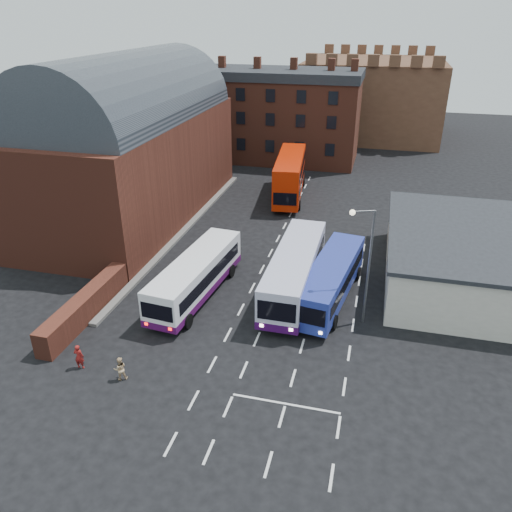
% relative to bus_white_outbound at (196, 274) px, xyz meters
% --- Properties ---
extents(ground, '(180.00, 180.00, 0.00)m').
position_rel_bus_white_outbound_xyz_m(ground, '(3.75, -6.68, -1.84)').
color(ground, black).
extents(railway_station, '(12.00, 28.00, 16.00)m').
position_rel_bus_white_outbound_xyz_m(railway_station, '(-11.75, 14.32, 5.80)').
color(railway_station, '#602B1E').
rests_on(railway_station, ground).
extents(forecourt_wall, '(1.20, 10.00, 1.80)m').
position_rel_bus_white_outbound_xyz_m(forecourt_wall, '(-6.45, -4.68, -0.94)').
color(forecourt_wall, '#602B1E').
rests_on(forecourt_wall, ground).
extents(cream_building, '(10.40, 16.40, 4.25)m').
position_rel_bus_white_outbound_xyz_m(cream_building, '(18.75, 7.32, 0.32)').
color(cream_building, beige).
rests_on(cream_building, ground).
extents(brick_terrace, '(22.00, 10.00, 11.00)m').
position_rel_bus_white_outbound_xyz_m(brick_terrace, '(-2.25, 39.32, 3.66)').
color(brick_terrace, brown).
rests_on(brick_terrace, ground).
extents(castle_keep, '(22.00, 22.00, 12.00)m').
position_rel_bus_white_outbound_xyz_m(castle_keep, '(9.75, 59.32, 4.16)').
color(castle_keep, brown).
rests_on(castle_keep, ground).
extents(bus_white_outbound, '(3.70, 11.60, 3.11)m').
position_rel_bus_white_outbound_xyz_m(bus_white_outbound, '(0.00, 0.00, 0.00)').
color(bus_white_outbound, white).
rests_on(bus_white_outbound, ground).
extents(bus_white_inbound, '(3.21, 12.61, 3.44)m').
position_rel_bus_white_outbound_xyz_m(bus_white_inbound, '(6.99, 2.28, 0.19)').
color(bus_white_inbound, silver).
rests_on(bus_white_inbound, ground).
extents(bus_blue, '(4.07, 11.39, 3.04)m').
position_rel_bus_white_outbound_xyz_m(bus_blue, '(9.75, 1.89, -0.04)').
color(bus_blue, '#243395').
rests_on(bus_blue, ground).
extents(bus_red_double, '(4.06, 12.29, 4.82)m').
position_rel_bus_white_outbound_xyz_m(bus_red_double, '(2.59, 23.20, 0.73)').
color(bus_red_double, red).
rests_on(bus_red_double, ground).
extents(street_lamp, '(1.61, 0.78, 8.36)m').
position_rel_bus_white_outbound_xyz_m(street_lamp, '(12.07, -0.61, 3.21)').
color(street_lamp, '#5B5C60').
rests_on(street_lamp, ground).
extents(pedestrian_red, '(0.63, 0.44, 1.64)m').
position_rel_bus_white_outbound_xyz_m(pedestrian_red, '(-3.85, -9.71, -1.01)').
color(pedestrian_red, maroon).
rests_on(pedestrian_red, ground).
extents(pedestrian_beige, '(0.93, 0.88, 1.51)m').
position_rel_bus_white_outbound_xyz_m(pedestrian_beige, '(-0.97, -10.05, -1.08)').
color(pedestrian_beige, tan).
rests_on(pedestrian_beige, ground).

